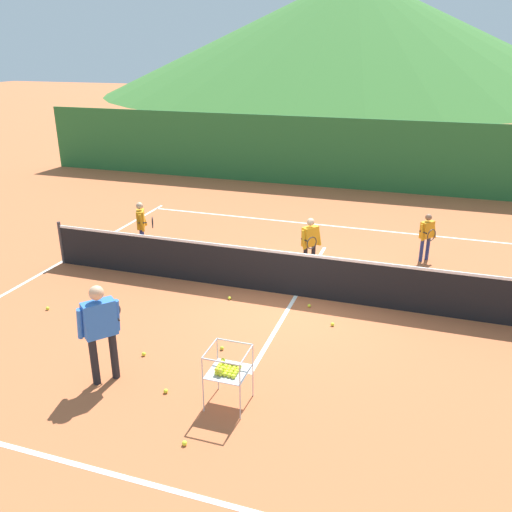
{
  "coord_description": "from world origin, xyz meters",
  "views": [
    {
      "loc": [
        2.37,
        -9.89,
        4.91
      ],
      "look_at": [
        -0.8,
        -0.29,
        0.92
      ],
      "focal_mm": 37.22,
      "sensor_mm": 36.0,
      "label": 1
    }
  ],
  "objects_px": {
    "tennis_ball_3": "(230,298)",
    "tennis_ball_5": "(184,443)",
    "tennis_ball_0": "(144,354)",
    "tennis_ball_1": "(48,308)",
    "student_1": "(310,240)",
    "tennis_ball_8": "(166,391)",
    "tennis_ball_2": "(222,348)",
    "student_0": "(141,222)",
    "student_2": "(427,233)",
    "ball_cart": "(227,369)",
    "tennis_ball_4": "(309,306)",
    "tennis_net": "(297,274)",
    "instructor": "(100,325)",
    "tennis_ball_7": "(332,324)"
  },
  "relations": [
    {
      "from": "tennis_ball_3",
      "to": "tennis_ball_5",
      "type": "distance_m",
      "value": 4.36
    },
    {
      "from": "tennis_ball_0",
      "to": "tennis_ball_1",
      "type": "height_order",
      "value": "same"
    },
    {
      "from": "student_1",
      "to": "tennis_ball_3",
      "type": "height_order",
      "value": "student_1"
    },
    {
      "from": "tennis_ball_8",
      "to": "tennis_ball_2",
      "type": "bearing_deg",
      "value": 75.95
    },
    {
      "from": "student_0",
      "to": "student_2",
      "type": "xyz_separation_m",
      "value": [
        6.86,
        1.63,
        -0.07
      ]
    },
    {
      "from": "student_1",
      "to": "ball_cart",
      "type": "relative_size",
      "value": 1.45
    },
    {
      "from": "student_1",
      "to": "student_2",
      "type": "xyz_separation_m",
      "value": [
        2.54,
        1.55,
        -0.07
      ]
    },
    {
      "from": "ball_cart",
      "to": "tennis_ball_2",
      "type": "xyz_separation_m",
      "value": [
        -0.63,
        1.36,
        -0.55
      ]
    },
    {
      "from": "tennis_ball_4",
      "to": "student_1",
      "type": "bearing_deg",
      "value": 103.13
    },
    {
      "from": "tennis_ball_3",
      "to": "tennis_ball_5",
      "type": "height_order",
      "value": "same"
    },
    {
      "from": "student_0",
      "to": "tennis_ball_5",
      "type": "relative_size",
      "value": 19.29
    },
    {
      "from": "student_1",
      "to": "tennis_ball_2",
      "type": "bearing_deg",
      "value": -99.68
    },
    {
      "from": "tennis_net",
      "to": "student_1",
      "type": "bearing_deg",
      "value": 91.56
    },
    {
      "from": "tennis_net",
      "to": "tennis_ball_1",
      "type": "distance_m",
      "value": 5.09
    },
    {
      "from": "tennis_ball_0",
      "to": "tennis_ball_3",
      "type": "xyz_separation_m",
      "value": [
        0.62,
        2.48,
        0.0
      ]
    },
    {
      "from": "tennis_ball_1",
      "to": "tennis_ball_4",
      "type": "xyz_separation_m",
      "value": [
        4.96,
        1.76,
        0.0
      ]
    },
    {
      "from": "student_2",
      "to": "ball_cart",
      "type": "distance_m",
      "value": 7.24
    },
    {
      "from": "student_0",
      "to": "tennis_ball_1",
      "type": "xyz_separation_m",
      "value": [
        -0.21,
        -3.48,
        -0.76
      ]
    },
    {
      "from": "tennis_ball_4",
      "to": "tennis_ball_5",
      "type": "xyz_separation_m",
      "value": [
        -0.67,
        -4.43,
        0.0
      ]
    },
    {
      "from": "instructor",
      "to": "tennis_ball_4",
      "type": "bearing_deg",
      "value": 54.37
    },
    {
      "from": "tennis_net",
      "to": "tennis_ball_7",
      "type": "distance_m",
      "value": 1.51
    },
    {
      "from": "tennis_ball_7",
      "to": "tennis_ball_8",
      "type": "height_order",
      "value": "same"
    },
    {
      "from": "student_2",
      "to": "tennis_ball_2",
      "type": "bearing_deg",
      "value": -120.53
    },
    {
      "from": "student_1",
      "to": "tennis_ball_4",
      "type": "xyz_separation_m",
      "value": [
        0.42,
        -1.8,
        -0.75
      ]
    },
    {
      "from": "tennis_ball_5",
      "to": "tennis_ball_8",
      "type": "distance_m",
      "value": 1.22
    },
    {
      "from": "student_0",
      "to": "student_1",
      "type": "relative_size",
      "value": 1.01
    },
    {
      "from": "tennis_ball_4",
      "to": "tennis_ball_0",
      "type": "bearing_deg",
      "value": -130.53
    },
    {
      "from": "student_1",
      "to": "ball_cart",
      "type": "distance_m",
      "value": 5.23
    },
    {
      "from": "tennis_net",
      "to": "tennis_ball_1",
      "type": "bearing_deg",
      "value": -154.36
    },
    {
      "from": "instructor",
      "to": "student_1",
      "type": "xyz_separation_m",
      "value": [
        2.06,
        5.26,
        -0.2
      ]
    },
    {
      "from": "tennis_net",
      "to": "ball_cart",
      "type": "height_order",
      "value": "tennis_net"
    },
    {
      "from": "tennis_net",
      "to": "ball_cart",
      "type": "bearing_deg",
      "value": -90.92
    },
    {
      "from": "tennis_ball_7",
      "to": "instructor",
      "type": "bearing_deg",
      "value": -137.24
    },
    {
      "from": "student_0",
      "to": "tennis_ball_8",
      "type": "xyz_separation_m",
      "value": [
        3.31,
        -5.21,
        -0.76
      ]
    },
    {
      "from": "student_0",
      "to": "tennis_ball_7",
      "type": "xyz_separation_m",
      "value": [
        5.34,
        -2.34,
        -0.76
      ]
    },
    {
      "from": "tennis_ball_2",
      "to": "tennis_ball_8",
      "type": "bearing_deg",
      "value": -104.05
    },
    {
      "from": "tennis_net",
      "to": "student_0",
      "type": "xyz_separation_m",
      "value": [
        -4.36,
        1.29,
        0.29
      ]
    },
    {
      "from": "student_2",
      "to": "ball_cart",
      "type": "height_order",
      "value": "student_2"
    },
    {
      "from": "instructor",
      "to": "tennis_ball_4",
      "type": "xyz_separation_m",
      "value": [
        2.48,
        3.46,
        -0.95
      ]
    },
    {
      "from": "tennis_net",
      "to": "tennis_ball_5",
      "type": "relative_size",
      "value": 172.6
    },
    {
      "from": "ball_cart",
      "to": "tennis_ball_1",
      "type": "height_order",
      "value": "ball_cart"
    },
    {
      "from": "tennis_ball_4",
      "to": "tennis_ball_8",
      "type": "height_order",
      "value": "same"
    },
    {
      "from": "ball_cart",
      "to": "tennis_ball_3",
      "type": "distance_m",
      "value": 3.5
    },
    {
      "from": "student_0",
      "to": "tennis_ball_0",
      "type": "relative_size",
      "value": 19.29
    },
    {
      "from": "tennis_ball_0",
      "to": "tennis_ball_8",
      "type": "distance_m",
      "value": 1.18
    },
    {
      "from": "student_0",
      "to": "student_2",
      "type": "relative_size",
      "value": 1.1
    },
    {
      "from": "student_0",
      "to": "tennis_ball_0",
      "type": "xyz_separation_m",
      "value": [
        2.47,
        -4.38,
        -0.76
      ]
    },
    {
      "from": "tennis_ball_0",
      "to": "tennis_ball_1",
      "type": "bearing_deg",
      "value": 161.41
    },
    {
      "from": "student_2",
      "to": "tennis_ball_7",
      "type": "relative_size",
      "value": 17.51
    },
    {
      "from": "student_1",
      "to": "tennis_ball_1",
      "type": "distance_m",
      "value": 5.81
    }
  ]
}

